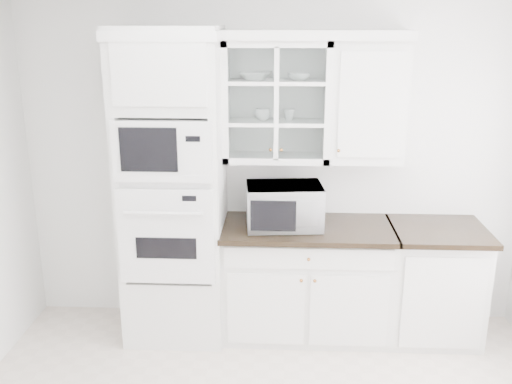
{
  "coord_description": "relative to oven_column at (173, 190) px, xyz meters",
  "views": [
    {
      "loc": [
        0.08,
        -2.71,
        2.44
      ],
      "look_at": [
        -0.1,
        1.05,
        1.3
      ],
      "focal_mm": 40.0,
      "sensor_mm": 36.0,
      "label": 1
    }
  ],
  "objects": [
    {
      "name": "room_shell",
      "position": [
        0.75,
        -0.99,
        0.58
      ],
      "size": [
        4.0,
        3.5,
        2.7
      ],
      "color": "white",
      "rests_on": "ground"
    },
    {
      "name": "oven_column",
      "position": [
        0.0,
        0.0,
        0.0
      ],
      "size": [
        0.76,
        0.68,
        2.4
      ],
      "color": "white",
      "rests_on": "ground"
    },
    {
      "name": "base_cabinet_run",
      "position": [
        1.03,
        0.03,
        -0.74
      ],
      "size": [
        1.32,
        0.67,
        0.92
      ],
      "color": "white",
      "rests_on": "ground"
    },
    {
      "name": "extra_base_cabinet",
      "position": [
        2.03,
        0.03,
        -0.74
      ],
      "size": [
        0.72,
        0.67,
        0.92
      ],
      "color": "white",
      "rests_on": "ground"
    },
    {
      "name": "upper_cabinet_glass",
      "position": [
        0.78,
        0.17,
        0.65
      ],
      "size": [
        0.8,
        0.33,
        0.9
      ],
      "color": "white",
      "rests_on": "room_shell"
    },
    {
      "name": "upper_cabinet_solid",
      "position": [
        1.46,
        0.17,
        0.65
      ],
      "size": [
        0.55,
        0.33,
        0.9
      ],
      "primitive_type": "cube",
      "color": "white",
      "rests_on": "room_shell"
    },
    {
      "name": "crown_molding",
      "position": [
        0.68,
        0.14,
        1.14
      ],
      "size": [
        2.14,
        0.38,
        0.07
      ],
      "primitive_type": "cube",
      "color": "white",
      "rests_on": "room_shell"
    },
    {
      "name": "countertop_microwave",
      "position": [
        0.85,
        0.01,
        -0.12
      ],
      "size": [
        0.61,
        0.52,
        0.33
      ],
      "primitive_type": "imported",
      "rotation": [
        0.0,
        0.0,
        3.24
      ],
      "color": "white",
      "rests_on": "base_cabinet_run"
    },
    {
      "name": "bowl_a",
      "position": [
        0.62,
        0.19,
        0.84
      ],
      "size": [
        0.29,
        0.29,
        0.06
      ],
      "primitive_type": "imported",
      "rotation": [
        0.0,
        0.0,
        -0.22
      ],
      "color": "white",
      "rests_on": "upper_cabinet_glass"
    },
    {
      "name": "bowl_b",
      "position": [
        0.94,
        0.17,
        0.84
      ],
      "size": [
        0.2,
        0.2,
        0.05
      ],
      "primitive_type": "imported",
      "rotation": [
        0.0,
        0.0,
        0.24
      ],
      "color": "white",
      "rests_on": "upper_cabinet_glass"
    },
    {
      "name": "cup_a",
      "position": [
        0.68,
        0.15,
        0.56
      ],
      "size": [
        0.13,
        0.13,
        0.09
      ],
      "primitive_type": "imported",
      "rotation": [
        0.0,
        0.0,
        -0.16
      ],
      "color": "white",
      "rests_on": "upper_cabinet_glass"
    },
    {
      "name": "cup_b",
      "position": [
        0.87,
        0.18,
        0.55
      ],
      "size": [
        0.1,
        0.1,
        0.08
      ],
      "primitive_type": "imported",
      "rotation": [
        0.0,
        0.0,
        0.08
      ],
      "color": "white",
      "rests_on": "upper_cabinet_glass"
    }
  ]
}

